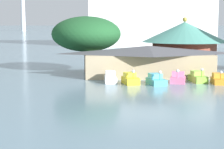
{
  "coord_description": "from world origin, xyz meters",
  "views": [
    {
      "loc": [
        2.06,
        -10.16,
        7.02
      ],
      "look_at": [
        3.11,
        22.01,
        2.66
      ],
      "focal_mm": 61.35,
      "sensor_mm": 36.0,
      "label": 1
    }
  ],
  "objects_px": {
    "pedal_boat_lime": "(198,78)",
    "shoreline_tree_mid": "(86,34)",
    "pedal_boat_yellow": "(130,79)",
    "pedal_boat_pink": "(178,78)",
    "pedal_boat_white": "(111,78)",
    "pedal_boat_cyan": "(156,80)",
    "boathouse": "(148,60)",
    "green_roof_pavilion": "(184,42)",
    "pedal_boat_orange": "(219,79)",
    "background_building_block": "(150,8)"
  },
  "relations": [
    {
      "from": "pedal_boat_lime",
      "to": "shoreline_tree_mid",
      "type": "distance_m",
      "value": 17.64
    },
    {
      "from": "pedal_boat_orange",
      "to": "shoreline_tree_mid",
      "type": "xyz_separation_m",
      "value": [
        -15.7,
        11.41,
        4.94
      ]
    },
    {
      "from": "pedal_boat_white",
      "to": "pedal_boat_yellow",
      "type": "relative_size",
      "value": 1.01
    },
    {
      "from": "pedal_boat_yellow",
      "to": "green_roof_pavilion",
      "type": "relative_size",
      "value": 0.22
    },
    {
      "from": "pedal_boat_cyan",
      "to": "boathouse",
      "type": "relative_size",
      "value": 0.18
    },
    {
      "from": "pedal_boat_white",
      "to": "pedal_boat_cyan",
      "type": "height_order",
      "value": "pedal_boat_cyan"
    },
    {
      "from": "pedal_boat_yellow",
      "to": "pedal_boat_white",
      "type": "bearing_deg",
      "value": -132.48
    },
    {
      "from": "pedal_boat_white",
      "to": "shoreline_tree_mid",
      "type": "xyz_separation_m",
      "value": [
        -3.18,
        9.94,
        4.89
      ]
    },
    {
      "from": "pedal_boat_yellow",
      "to": "pedal_boat_lime",
      "type": "height_order",
      "value": "pedal_boat_lime"
    },
    {
      "from": "pedal_boat_white",
      "to": "boathouse",
      "type": "bearing_deg",
      "value": 131.89
    },
    {
      "from": "pedal_boat_pink",
      "to": "shoreline_tree_mid",
      "type": "relative_size",
      "value": 0.28
    },
    {
      "from": "shoreline_tree_mid",
      "to": "background_building_block",
      "type": "xyz_separation_m",
      "value": [
        17.36,
        61.87,
        5.96
      ]
    },
    {
      "from": "pedal_boat_pink",
      "to": "background_building_block",
      "type": "height_order",
      "value": "background_building_block"
    },
    {
      "from": "pedal_boat_white",
      "to": "pedal_boat_lime",
      "type": "relative_size",
      "value": 0.98
    },
    {
      "from": "pedal_boat_white",
      "to": "pedal_boat_lime",
      "type": "height_order",
      "value": "pedal_boat_lime"
    },
    {
      "from": "pedal_boat_yellow",
      "to": "pedal_boat_pink",
      "type": "bearing_deg",
      "value": 84.48
    },
    {
      "from": "pedal_boat_orange",
      "to": "green_roof_pavilion",
      "type": "relative_size",
      "value": 0.22
    },
    {
      "from": "boathouse",
      "to": "background_building_block",
      "type": "distance_m",
      "value": 68.08
    },
    {
      "from": "shoreline_tree_mid",
      "to": "background_building_block",
      "type": "distance_m",
      "value": 64.54
    },
    {
      "from": "boathouse",
      "to": "shoreline_tree_mid",
      "type": "distance_m",
      "value": 10.24
    },
    {
      "from": "pedal_boat_white",
      "to": "pedal_boat_cyan",
      "type": "relative_size",
      "value": 0.94
    },
    {
      "from": "pedal_boat_pink",
      "to": "boathouse",
      "type": "xyz_separation_m",
      "value": [
        -2.79,
        5.66,
        1.57
      ]
    },
    {
      "from": "green_roof_pavilion",
      "to": "pedal_boat_pink",
      "type": "bearing_deg",
      "value": -105.03
    },
    {
      "from": "pedal_boat_orange",
      "to": "shoreline_tree_mid",
      "type": "bearing_deg",
      "value": -120.78
    },
    {
      "from": "pedal_boat_yellow",
      "to": "pedal_boat_orange",
      "type": "height_order",
      "value": "pedal_boat_yellow"
    },
    {
      "from": "shoreline_tree_mid",
      "to": "boathouse",
      "type": "bearing_deg",
      "value": -30.8
    },
    {
      "from": "pedal_boat_lime",
      "to": "boathouse",
      "type": "xyz_separation_m",
      "value": [
        -5.29,
        5.15,
        1.57
      ]
    },
    {
      "from": "pedal_boat_cyan",
      "to": "boathouse",
      "type": "xyz_separation_m",
      "value": [
        -0.04,
        6.71,
        1.6
      ]
    },
    {
      "from": "background_building_block",
      "to": "pedal_boat_lime",
      "type": "bearing_deg",
      "value": -92.99
    },
    {
      "from": "boathouse",
      "to": "background_building_block",
      "type": "xyz_separation_m",
      "value": [
        9.05,
        66.83,
        9.28
      ]
    },
    {
      "from": "pedal_boat_lime",
      "to": "pedal_boat_yellow",
      "type": "bearing_deg",
      "value": -88.85
    },
    {
      "from": "green_roof_pavilion",
      "to": "background_building_block",
      "type": "height_order",
      "value": "background_building_block"
    },
    {
      "from": "pedal_boat_pink",
      "to": "pedal_boat_lime",
      "type": "height_order",
      "value": "pedal_boat_lime"
    },
    {
      "from": "pedal_boat_pink",
      "to": "green_roof_pavilion",
      "type": "relative_size",
      "value": 0.21
    },
    {
      "from": "pedal_boat_cyan",
      "to": "pedal_boat_pink",
      "type": "height_order",
      "value": "pedal_boat_pink"
    },
    {
      "from": "background_building_block",
      "to": "pedal_boat_cyan",
      "type": "bearing_deg",
      "value": -96.98
    },
    {
      "from": "pedal_boat_cyan",
      "to": "shoreline_tree_mid",
      "type": "xyz_separation_m",
      "value": [
        -8.36,
        11.66,
        4.92
      ]
    },
    {
      "from": "pedal_boat_white",
      "to": "shoreline_tree_mid",
      "type": "bearing_deg",
      "value": -164.46
    },
    {
      "from": "pedal_boat_pink",
      "to": "pedal_boat_cyan",
      "type": "bearing_deg",
      "value": -53.95
    },
    {
      "from": "pedal_boat_cyan",
      "to": "pedal_boat_lime",
      "type": "bearing_deg",
      "value": 93.97
    },
    {
      "from": "pedal_boat_orange",
      "to": "green_roof_pavilion",
      "type": "xyz_separation_m",
      "value": [
        -0.71,
        15.25,
        3.59
      ]
    },
    {
      "from": "green_roof_pavilion",
      "to": "pedal_boat_cyan",
      "type": "bearing_deg",
      "value": -113.16
    },
    {
      "from": "pedal_boat_lime",
      "to": "shoreline_tree_mid",
      "type": "bearing_deg",
      "value": -133.52
    },
    {
      "from": "pedal_boat_cyan",
      "to": "pedal_boat_yellow",
      "type": "bearing_deg",
      "value": -110.28
    },
    {
      "from": "pedal_boat_lime",
      "to": "boathouse",
      "type": "relative_size",
      "value": 0.17
    },
    {
      "from": "pedal_boat_pink",
      "to": "pedal_boat_white",
      "type": "bearing_deg",
      "value": -79.66
    },
    {
      "from": "pedal_boat_white",
      "to": "shoreline_tree_mid",
      "type": "relative_size",
      "value": 0.3
    },
    {
      "from": "pedal_boat_pink",
      "to": "background_building_block",
      "type": "bearing_deg",
      "value": -169.65
    },
    {
      "from": "pedal_boat_white",
      "to": "pedal_boat_lime",
      "type": "xyz_separation_m",
      "value": [
        10.43,
        -0.17,
        0.0
      ]
    },
    {
      "from": "green_roof_pavilion",
      "to": "pedal_boat_orange",
      "type": "bearing_deg",
      "value": -87.34
    }
  ]
}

